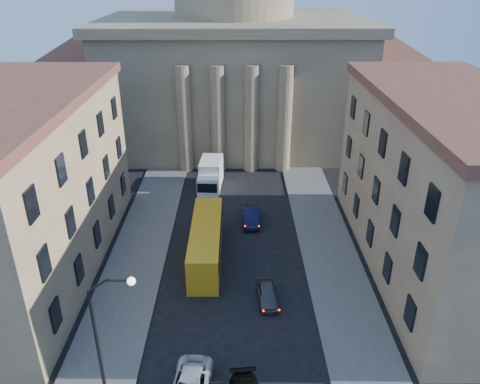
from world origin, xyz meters
name	(u,v)px	position (x,y,z in m)	size (l,w,h in m)	color
sidewalk_left	(126,293)	(-8.50, 18.00, 0.07)	(5.00, 60.00, 0.15)	#514F4A
sidewalk_right	(342,291)	(8.50, 18.00, 0.07)	(5.00, 60.00, 0.15)	#514F4A
church	(234,56)	(0.00, 55.47, 11.88)	(68.02, 28.76, 36.60)	#756648
building_left	(19,187)	(-17.00, 22.00, 7.42)	(11.60, 26.60, 14.70)	tan
building_right	(446,185)	(17.00, 22.00, 7.42)	(11.60, 26.60, 14.70)	tan
street_lamp	(105,331)	(-6.97, 8.00, 5.29)	(2.62, 0.44, 8.83)	black
car_right_far	(267,294)	(2.55, 17.02, 0.62)	(1.47, 3.64, 1.24)	#434448
car_right_distant	(251,216)	(1.69, 29.21, 0.71)	(1.50, 4.31, 1.42)	black
city_bus	(206,241)	(-2.43, 23.05, 1.67)	(2.58, 11.05, 3.11)	gold
box_truck	(210,176)	(-2.75, 37.15, 1.55)	(2.75, 6.09, 3.26)	white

